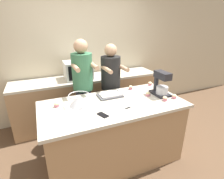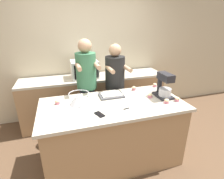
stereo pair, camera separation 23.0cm
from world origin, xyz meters
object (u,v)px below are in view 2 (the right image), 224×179
Objects in this scene: cupcake_0 at (150,95)px; baking_tray at (111,95)px; stand_mixer at (164,87)px; cupcake_3 at (134,88)px; person_left at (87,89)px; cupcake_5 at (167,101)px; cell_phone at (100,114)px; mixing_bowl at (79,98)px; knife at (130,108)px; person_right at (115,89)px; cupcake_4 at (57,102)px; microwave_oven at (85,69)px; cupcake_2 at (177,99)px; cupcake_1 at (155,85)px.

baking_tray is at bearing 158.68° from cupcake_0.
stand_mixer is 0.49m from cupcake_3.
person_left is 1.27m from cupcake_5.
cupcake_0 and cupcake_5 have the same top height.
person_left is 0.76m from cupcake_3.
cell_phone is (-0.29, -0.47, -0.01)m from baking_tray.
cell_phone is 2.53× the size of cupcake_3.
knife is at bearing -27.21° from mixing_bowl.
person_left is at bearing 141.73° from cupcake_0.
person_left is 7.80× the size of knife.
knife is (0.41, 0.06, -0.00)m from cell_phone.
person_right is 1.06m from cupcake_4.
person_left is 6.24× the size of mixing_bowl.
person_left reaches higher than microwave_oven.
stand_mixer is 5.59× the size of cupcake_2.
microwave_oven is 1.47m from knife.
person_right is at bearing 125.71° from cupcake_2.
person_left is 4.82× the size of stand_mixer.
person_right is at bearing 65.59° from baking_tray.
cupcake_0 is at bearing -7.42° from cupcake_4.
cupcake_4 is at bearing 166.08° from cupcake_2.
cupcake_3 is (0.30, 0.55, 0.03)m from knife.
stand_mixer is 1.20m from mixing_bowl.
cupcake_4 is (-0.75, -0.04, 0.01)m from baking_tray.
cell_phone is 2.53× the size of cupcake_4.
mixing_bowl is at bearing -164.59° from cupcake_3.
cupcake_2 is (0.61, -0.85, 0.10)m from person_right.
cupcake_4 is (-0.53, -1.04, -0.14)m from microwave_oven.
cupcake_0 is 0.37m from cupcake_2.
cupcake_1 is at bearing -13.72° from person_left.
microwave_oven is (0.06, 0.57, 0.19)m from person_left.
person_right is 25.55× the size of cupcake_2.
cupcake_1 is at bearing 90.13° from cupcake_2.
microwave_oven is at bearing 87.66° from cell_phone.
mixing_bowl is 1.00m from cupcake_0.
knife is 0.46m from cupcake_0.
cupcake_5 is (1.11, -0.32, -0.05)m from mixing_bowl.
person_left is at bearing 89.69° from cell_phone.
knife is at bearing 7.70° from cell_phone.
stand_mixer reaches higher than cupcake_1.
cupcake_1 is (1.10, 0.64, 0.03)m from cell_phone.
knife is at bearing 178.28° from cupcake_5.
knife is 3.46× the size of cupcake_2.
cupcake_3 is (-0.39, 0.56, 0.00)m from cupcake_2.
cupcake_1 is at bearing 30.21° from cell_phone.
cupcake_0 and cupcake_2 have the same top height.
cupcake_4 is (-0.95, -0.47, 0.10)m from person_right.
cupcake_3 is at bearing 111.44° from cupcake_5.
stand_mixer is (1.00, -0.67, 0.17)m from person_left.
mixing_bowl is at bearing 174.16° from stand_mixer.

